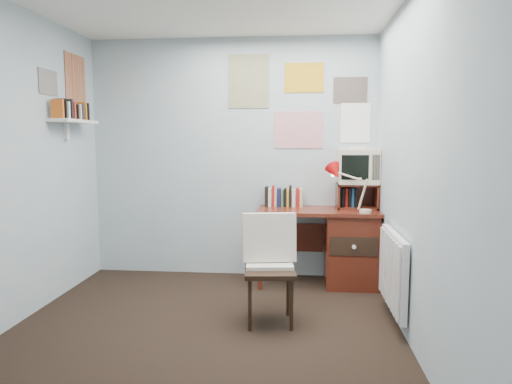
# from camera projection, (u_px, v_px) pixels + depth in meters

# --- Properties ---
(ground) EXTENTS (3.50, 3.50, 0.00)m
(ground) POSITION_uv_depth(u_px,v_px,m) (197.00, 344.00, 3.24)
(ground) COLOR black
(ground) RESTS_ON ground
(back_wall) EXTENTS (3.00, 0.02, 2.50)m
(back_wall) POSITION_uv_depth(u_px,v_px,m) (232.00, 159.00, 4.83)
(back_wall) COLOR #ABBBC3
(back_wall) RESTS_ON ground
(right_wall) EXTENTS (0.02, 3.50, 2.50)m
(right_wall) POSITION_uv_depth(u_px,v_px,m) (421.00, 170.00, 2.96)
(right_wall) COLOR #ABBBC3
(right_wall) RESTS_ON ground
(desk) EXTENTS (1.20, 0.55, 0.76)m
(desk) POSITION_uv_depth(u_px,v_px,m) (345.00, 245.00, 4.55)
(desk) COLOR #5D2215
(desk) RESTS_ON ground
(desk_chair) EXTENTS (0.47, 0.45, 0.84)m
(desk_chair) POSITION_uv_depth(u_px,v_px,m) (270.00, 272.00, 3.58)
(desk_chair) COLOR black
(desk_chair) RESTS_ON ground
(desk_lamp) EXTENTS (0.30, 0.26, 0.42)m
(desk_lamp) POSITION_uv_depth(u_px,v_px,m) (366.00, 191.00, 4.29)
(desk_lamp) COLOR red
(desk_lamp) RESTS_ON desk
(tv_riser) EXTENTS (0.40, 0.30, 0.25)m
(tv_riser) POSITION_uv_depth(u_px,v_px,m) (357.00, 196.00, 4.59)
(tv_riser) COLOR #5D2215
(tv_riser) RESTS_ON desk
(crt_tv) EXTENTS (0.40, 0.36, 0.37)m
(crt_tv) POSITION_uv_depth(u_px,v_px,m) (358.00, 165.00, 4.58)
(crt_tv) COLOR beige
(crt_tv) RESTS_ON tv_riser
(book_row) EXTENTS (0.60, 0.14, 0.22)m
(book_row) POSITION_uv_depth(u_px,v_px,m) (294.00, 196.00, 4.72)
(book_row) COLOR #5D2215
(book_row) RESTS_ON desk
(radiator) EXTENTS (0.09, 0.80, 0.60)m
(radiator) POSITION_uv_depth(u_px,v_px,m) (393.00, 270.00, 3.60)
(radiator) COLOR white
(radiator) RESTS_ON right_wall
(wall_shelf) EXTENTS (0.20, 0.62, 0.24)m
(wall_shelf) POSITION_uv_depth(u_px,v_px,m) (74.00, 121.00, 4.28)
(wall_shelf) COLOR white
(wall_shelf) RESTS_ON left_wall
(posters_back) EXTENTS (1.20, 0.01, 0.90)m
(posters_back) POSITION_uv_depth(u_px,v_px,m) (299.00, 101.00, 4.69)
(posters_back) COLOR white
(posters_back) RESTS_ON back_wall
(posters_left) EXTENTS (0.01, 0.70, 0.60)m
(posters_left) POSITION_uv_depth(u_px,v_px,m) (63.00, 80.00, 4.24)
(posters_left) COLOR white
(posters_left) RESTS_ON left_wall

